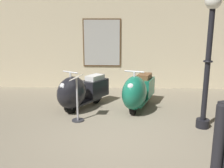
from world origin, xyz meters
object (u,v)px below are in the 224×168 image
at_px(scooter_0, 80,92).
at_px(lamppost, 209,50).
at_px(scooter_1, 138,92).
at_px(info_stanchion, 77,102).

distance_m(scooter_0, lamppost, 3.23).
bearing_deg(scooter_0, scooter_1, 122.71).
xyz_separation_m(scooter_0, info_stanchion, (0.07, -0.79, -0.03)).
bearing_deg(scooter_0, info_stanchion, 37.71).
relative_size(scooter_0, lamppost, 0.62).
xyz_separation_m(scooter_0, lamppost, (2.82, -1.06, 1.17)).
bearing_deg(scooter_1, info_stanchion, -41.08).
xyz_separation_m(lamppost, info_stanchion, (-2.74, 0.28, -1.20)).
relative_size(scooter_0, info_stanchion, 1.59).
xyz_separation_m(scooter_1, info_stanchion, (-1.41, -0.80, -0.05)).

